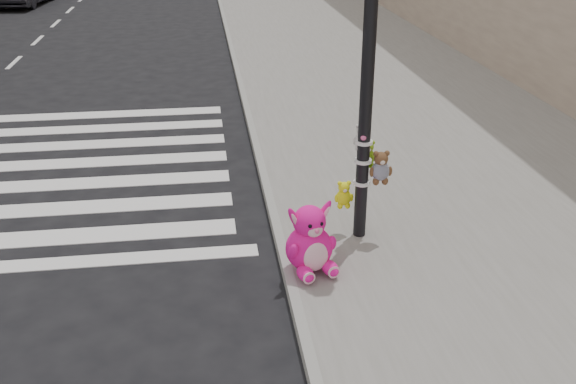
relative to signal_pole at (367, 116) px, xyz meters
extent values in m
plane|color=black|center=(-2.62, -1.81, -1.77)|extent=(120.00, 120.00, 0.00)
cube|color=slate|center=(2.38, 8.19, -1.70)|extent=(7.00, 80.00, 0.14)
cube|color=gray|center=(-1.07, 8.19, -1.70)|extent=(0.12, 80.00, 0.15)
cylinder|color=black|center=(-0.02, -0.01, 0.37)|extent=(0.16, 0.16, 4.00)
cylinder|color=white|center=(-0.02, -0.01, -0.88)|extent=(0.22, 0.22, 0.04)
cylinder|color=white|center=(-0.02, -0.01, -0.58)|extent=(0.22, 0.22, 0.04)
cylinder|color=white|center=(-0.02, -0.01, -0.33)|extent=(0.22, 0.22, 0.04)
ellipsoid|color=#FF1597|center=(-0.91, -1.05, -1.55)|extent=(0.26, 0.34, 0.16)
ellipsoid|color=#FF1597|center=(-0.60, -0.96, -1.55)|extent=(0.26, 0.34, 0.16)
ellipsoid|color=#FF1597|center=(-0.82, -0.77, -1.35)|extent=(0.67, 0.61, 0.56)
ellipsoid|color=#F9BFD1|center=(-0.77, -0.95, -1.36)|extent=(0.33, 0.19, 0.37)
sphere|color=#FF1597|center=(-0.82, -0.77, -0.99)|extent=(0.48, 0.48, 0.39)
ellipsoid|color=#FF1597|center=(-1.00, -0.80, -0.94)|extent=(0.28, 0.15, 0.39)
ellipsoid|color=#FF1597|center=(-0.66, -0.70, -0.94)|extent=(0.28, 0.15, 0.39)
camera|label=1|loc=(-1.95, -7.28, 2.45)|focal=40.00mm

